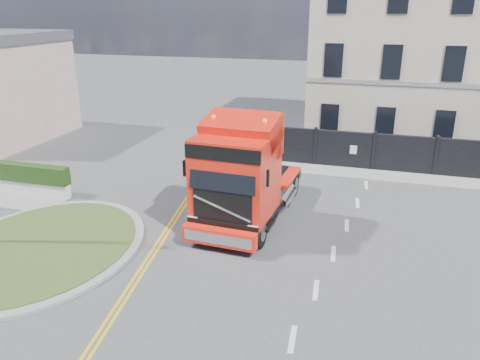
% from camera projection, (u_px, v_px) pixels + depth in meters
% --- Properties ---
extents(ground, '(120.00, 120.00, 0.00)m').
position_uv_depth(ground, '(254.00, 238.00, 17.38)').
color(ground, '#424244').
rests_on(ground, ground).
extents(traffic_island, '(6.80, 6.80, 0.17)m').
position_uv_depth(traffic_island, '(41.00, 248.00, 16.48)').
color(traffic_island, gray).
rests_on(traffic_island, ground).
extents(hoarding_fence, '(18.80, 0.25, 2.00)m').
position_uv_depth(hoarding_fence, '(426.00, 157.00, 23.42)').
color(hoarding_fence, black).
rests_on(hoarding_fence, ground).
extents(georgian_building, '(12.30, 10.30, 12.80)m').
position_uv_depth(georgian_building, '(417.00, 46.00, 28.64)').
color(georgian_building, beige).
rests_on(georgian_building, ground).
extents(pavement_far, '(20.00, 1.60, 0.12)m').
position_uv_depth(pavement_far, '(413.00, 179.00, 23.08)').
color(pavement_far, gray).
rests_on(pavement_far, ground).
extents(truck, '(3.07, 7.31, 4.30)m').
position_uv_depth(truck, '(242.00, 178.00, 17.80)').
color(truck, black).
rests_on(truck, ground).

